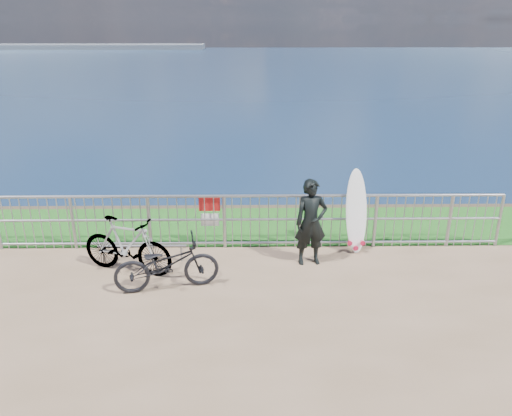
{
  "coord_description": "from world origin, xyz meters",
  "views": [
    {
      "loc": [
        -0.01,
        -7.57,
        4.33
      ],
      "look_at": [
        0.12,
        1.2,
        1.0
      ],
      "focal_mm": 35.0,
      "sensor_mm": 36.0,
      "label": 1
    }
  ],
  "objects_px": {
    "surfer": "(311,222)",
    "surfboard": "(356,214)",
    "bicycle_far": "(127,245)",
    "bicycle_near": "(167,264)"
  },
  "relations": [
    {
      "from": "surfer",
      "to": "bicycle_near",
      "type": "relative_size",
      "value": 0.93
    },
    {
      "from": "surfer",
      "to": "surfboard",
      "type": "xyz_separation_m",
      "value": [
        0.95,
        0.53,
        -0.06
      ]
    },
    {
      "from": "bicycle_far",
      "to": "surfboard",
      "type": "bearing_deg",
      "value": -59.97
    },
    {
      "from": "bicycle_near",
      "to": "bicycle_far",
      "type": "height_order",
      "value": "bicycle_far"
    },
    {
      "from": "surfboard",
      "to": "bicycle_near",
      "type": "height_order",
      "value": "surfboard"
    },
    {
      "from": "bicycle_far",
      "to": "bicycle_near",
      "type": "bearing_deg",
      "value": -108.89
    },
    {
      "from": "surfer",
      "to": "bicycle_far",
      "type": "relative_size",
      "value": 0.93
    },
    {
      "from": "bicycle_far",
      "to": "surfer",
      "type": "bearing_deg",
      "value": -65.75
    },
    {
      "from": "surfer",
      "to": "surfboard",
      "type": "bearing_deg",
      "value": 21.24
    },
    {
      "from": "surfboard",
      "to": "bicycle_near",
      "type": "bearing_deg",
      "value": -157.15
    }
  ]
}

